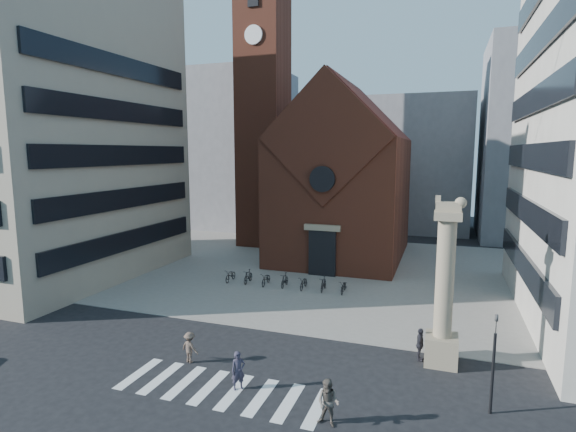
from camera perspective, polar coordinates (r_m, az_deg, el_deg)
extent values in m
plane|color=black|center=(24.86, -6.24, -17.64)|extent=(120.00, 120.00, 0.00)
cube|color=gray|center=(41.76, 5.10, -6.80)|extent=(46.00, 30.00, 0.05)
cube|color=brown|center=(46.43, 7.01, 2.19)|extent=(12.00, 16.00, 12.00)
cube|color=#5A1F1C|center=(46.59, 7.25, 9.60)|extent=(12.00, 15.40, 12.00)
cube|color=brown|center=(38.47, 4.61, 9.94)|extent=(11.76, 0.50, 11.76)
cylinder|color=black|center=(38.08, 4.38, 4.70)|extent=(2.20, 0.30, 2.20)
cube|color=black|center=(39.26, 4.37, -4.79)|extent=(2.40, 0.30, 4.00)
cube|color=tan|center=(38.76, 4.38, -1.50)|extent=(3.20, 0.40, 0.50)
cube|color=brown|center=(52.20, -3.14, 12.79)|extent=(5.00, 5.00, 30.00)
cylinder|color=white|center=(51.11, -4.41, 21.98)|extent=(2.00, 0.20, 2.00)
cube|color=gray|center=(45.30, -29.45, 9.93)|extent=(18.00, 20.00, 26.00)
cube|color=gray|center=(67.10, -7.16, 8.30)|extent=(16.00, 14.00, 22.00)
cube|color=gray|center=(65.27, 16.03, 6.30)|extent=(14.00, 12.00, 18.00)
cube|color=gray|center=(63.35, 30.72, 8.14)|extent=(16.00, 14.00, 24.00)
cube|color=tan|center=(25.24, 18.88, -15.77)|extent=(1.60, 1.60, 1.50)
cylinder|color=tan|center=(23.99, 19.29, -7.54)|extent=(0.90, 0.90, 6.00)
cube|color=tan|center=(23.35, 19.66, 0.05)|extent=(1.30, 1.30, 0.40)
cube|color=tan|center=(23.30, 19.71, 1.02)|extent=(1.20, 0.50, 0.55)
sphere|color=tan|center=(23.29, 21.09, 1.57)|extent=(0.56, 0.56, 0.56)
cube|color=tan|center=(23.26, 18.53, 2.06)|extent=(0.25, 0.15, 0.35)
cylinder|color=black|center=(21.30, 24.55, -17.77)|extent=(0.12, 0.12, 3.50)
imported|color=black|center=(20.48, 24.92, -12.33)|extent=(0.13, 0.16, 0.80)
imported|color=#2D2A3A|center=(21.79, -6.34, -18.93)|extent=(0.78, 0.76, 1.80)
imported|color=#5D534A|center=(19.30, 5.14, -22.55)|extent=(1.01, 0.82, 1.92)
imported|color=#23232A|center=(25.20, 16.41, -15.39)|extent=(0.43, 1.02, 1.74)
imported|color=brown|center=(24.64, -12.35, -15.96)|extent=(1.15, 0.82, 1.62)
imported|color=black|center=(38.16, -7.29, -7.47)|extent=(0.74, 1.91, 0.99)
imported|color=black|center=(37.48, -5.08, -7.65)|extent=(0.59, 1.85, 1.10)
imported|color=black|center=(36.89, -2.79, -7.97)|extent=(0.74, 1.91, 0.99)
imported|color=black|center=(36.32, -0.42, -8.13)|extent=(0.59, 1.85, 1.10)
imported|color=black|center=(35.85, 2.02, -8.45)|extent=(0.74, 1.91, 0.99)
imported|color=black|center=(35.42, 4.53, -8.59)|extent=(0.59, 1.85, 1.10)
imported|color=black|center=(35.08, 7.09, -8.88)|extent=(0.74, 1.91, 0.99)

